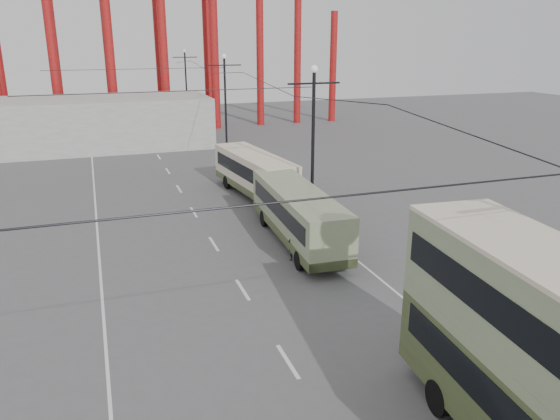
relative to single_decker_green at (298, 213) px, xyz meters
name	(u,v)px	position (x,y,z in m)	size (l,w,h in m)	color
road_markings	(203,223)	(-4.31, 4.96, -1.68)	(12.52, 120.00, 0.01)	silver
lamp_post_mid	(313,146)	(2.15, 3.26, 2.99)	(3.20, 0.44, 9.32)	black
lamp_post_far	(226,104)	(2.15, 25.26, 2.99)	(3.20, 0.44, 9.32)	black
lamp_post_distant	(186,86)	(2.15, 47.26, 2.99)	(3.20, 0.44, 9.32)	black
fairground_shed	(99,123)	(-9.45, 32.26, 0.82)	(22.00, 10.00, 5.00)	gray
single_decker_green	(298,213)	(0.00, 0.00, 0.00)	(2.90, 10.65, 2.98)	gray
single_decker_cream	(255,173)	(0.39, 9.67, 0.02)	(3.57, 9.92, 3.02)	beige
pedestrian	(293,245)	(-1.11, -2.25, -0.87)	(0.59, 0.39, 1.62)	black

